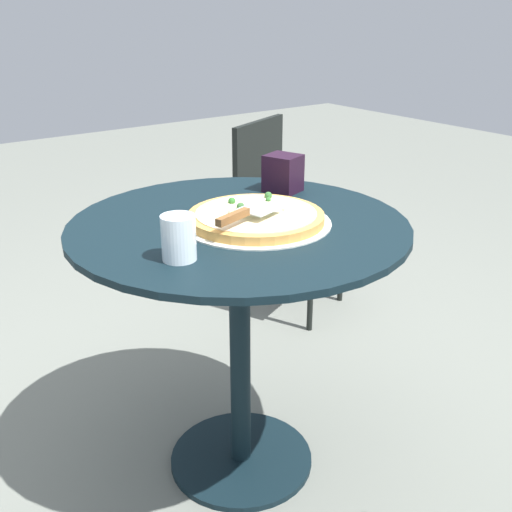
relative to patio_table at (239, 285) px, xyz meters
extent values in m
plane|color=slate|center=(0.00, 0.00, -0.58)|extent=(10.00, 10.00, 0.00)
cylinder|color=black|center=(0.00, 0.00, 0.17)|extent=(0.87, 0.87, 0.02)
cylinder|color=black|center=(0.00, 0.00, -0.20)|extent=(0.06, 0.06, 0.72)
cylinder|color=black|center=(0.00, 0.00, -0.57)|extent=(0.42, 0.42, 0.02)
cylinder|color=silver|center=(0.03, 0.03, 0.18)|extent=(0.38, 0.38, 0.00)
cylinder|color=gold|center=(0.03, 0.03, 0.19)|extent=(0.34, 0.34, 0.02)
cylinder|color=beige|center=(0.03, 0.03, 0.21)|extent=(0.31, 0.31, 0.00)
sphere|color=#2D6928|center=(-0.07, 0.03, 0.21)|extent=(0.02, 0.02, 0.02)
sphere|color=#30602D|center=(-0.05, 0.13, 0.21)|extent=(0.02, 0.02, 0.02)
sphere|color=#2E6827|center=(0.01, 0.01, 0.21)|extent=(0.02, 0.02, 0.02)
sphere|color=silver|center=(0.03, -0.06, 0.21)|extent=(0.01, 0.01, 0.01)
sphere|color=#2F672C|center=(-0.02, 0.11, 0.21)|extent=(0.01, 0.01, 0.01)
sphere|color=#DFECC0|center=(0.01, -0.03, 0.21)|extent=(0.02, 0.02, 0.02)
sphere|color=#2B6B27|center=(0.04, 0.06, 0.21)|extent=(0.02, 0.02, 0.02)
sphere|color=silver|center=(0.07, 0.10, 0.21)|extent=(0.02, 0.02, 0.02)
sphere|color=#366030|center=(-0.01, 0.02, 0.21)|extent=(0.02, 0.02, 0.02)
cube|color=silver|center=(0.06, 0.02, 0.23)|extent=(0.11, 0.12, 0.00)
cube|color=brown|center=(0.09, -0.08, 0.23)|extent=(0.05, 0.11, 0.02)
cylinder|color=white|center=(0.12, -0.24, 0.23)|extent=(0.08, 0.08, 0.10)
cube|color=black|center=(-0.15, 0.26, 0.23)|extent=(0.12, 0.11, 0.11)
cube|color=black|center=(-0.69, 0.78, -0.15)|extent=(0.50, 0.50, 0.03)
cube|color=black|center=(-0.86, 0.71, 0.05)|extent=(0.17, 0.36, 0.37)
cylinder|color=black|center=(-0.61, 0.99, -0.37)|extent=(0.02, 0.02, 0.42)
cylinder|color=black|center=(-0.48, 0.69, -0.37)|extent=(0.02, 0.02, 0.42)
cylinder|color=black|center=(-0.90, 0.87, -0.37)|extent=(0.02, 0.02, 0.42)
cylinder|color=black|center=(-0.78, 0.57, -0.37)|extent=(0.02, 0.02, 0.42)
camera|label=1|loc=(1.22, -0.86, 0.70)|focal=43.60mm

